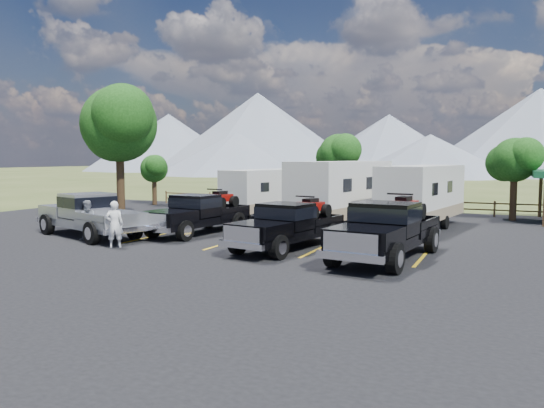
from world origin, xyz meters
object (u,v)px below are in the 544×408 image
at_px(rig_right, 388,228).
at_px(trailer_right, 422,196).
at_px(rig_center, 289,224).
at_px(trailer_center, 342,192).
at_px(pickup_silver, 89,214).
at_px(person_a, 115,224).
at_px(rig_left, 199,213).
at_px(person_b, 89,220).
at_px(trailer_left, 267,192).
at_px(tree_big_nw, 119,124).

bearing_deg(rig_right, trailer_right, 97.80).
distance_m(rig_center, trailer_center, 7.76).
bearing_deg(pickup_silver, trailer_right, 144.02).
bearing_deg(person_a, rig_left, -136.76).
height_order(rig_left, trailer_right, trailer_right).
height_order(rig_left, pickup_silver, rig_left).
distance_m(rig_center, rig_right, 3.99).
height_order(rig_right, trailer_right, trailer_right).
bearing_deg(rig_left, person_b, -123.58).
xyz_separation_m(person_a, person_b, (-2.32, 1.05, -0.06)).
relative_size(trailer_right, person_b, 5.26).
bearing_deg(trailer_left, rig_right, -36.68).
distance_m(trailer_center, person_a, 12.10).
height_order(pickup_silver, person_b, pickup_silver).
bearing_deg(person_b, rig_left, 16.74).
bearing_deg(rig_left, trailer_left, 97.56).
relative_size(trailer_left, trailer_right, 0.90).
relative_size(person_a, person_b, 1.07).
bearing_deg(trailer_center, person_b, -123.35).
distance_m(trailer_center, person_b, 12.65).
height_order(rig_left, person_b, rig_left).
bearing_deg(person_b, rig_right, -27.59).
relative_size(rig_left, pickup_silver, 0.92).
xyz_separation_m(trailer_center, person_a, (-6.22, -10.34, -0.83)).
height_order(rig_right, person_a, rig_right).
xyz_separation_m(tree_big_nw, rig_right, (17.43, -6.62, -4.47)).
height_order(tree_big_nw, person_b, tree_big_nw).
bearing_deg(pickup_silver, rig_center, 113.82).
xyz_separation_m(trailer_center, pickup_silver, (-9.26, -8.47, -0.75)).
xyz_separation_m(rig_left, person_b, (-3.23, -3.75, -0.12)).
xyz_separation_m(rig_center, person_a, (-6.41, -2.63, -0.04)).
xyz_separation_m(rig_right, trailer_right, (-0.14, 8.93, 0.58)).
relative_size(rig_left, trailer_left, 0.77).
height_order(tree_big_nw, rig_center, tree_big_nw).
relative_size(rig_center, trailer_left, 0.76).
relative_size(tree_big_nw, rig_right, 1.12).
bearing_deg(trailer_right, trailer_left, -179.97).
bearing_deg(trailer_center, trailer_right, 19.68).
bearing_deg(rig_center, pickup_silver, -164.82).
xyz_separation_m(rig_center, trailer_left, (-5.55, 9.97, 0.53)).
xyz_separation_m(rig_center, trailer_right, (3.82, 8.45, 0.69)).
bearing_deg(rig_center, rig_left, 169.01).
bearing_deg(trailer_left, rig_center, -49.88).
relative_size(rig_right, person_b, 3.99).
relative_size(rig_right, trailer_left, 0.84).
bearing_deg(trailer_center, pickup_silver, -128.32).
height_order(rig_center, trailer_left, trailer_left).
height_order(trailer_center, pickup_silver, trailer_center).
bearing_deg(tree_big_nw, rig_left, -26.46).
bearing_deg(person_b, rig_center, -22.29).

